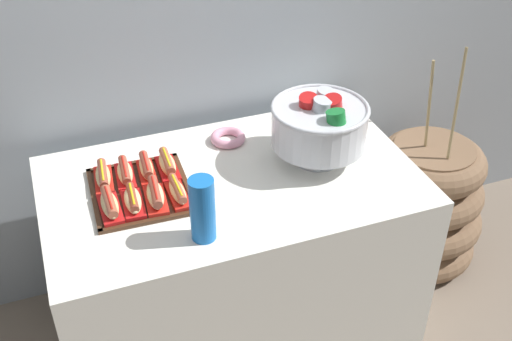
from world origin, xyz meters
TOP-DOWN VIEW (x-y plane):
  - ground_plane at (0.00, 0.00)m, footprint 10.00×10.00m
  - buffet_table at (0.00, 0.00)m, footprint 1.32×0.78m
  - floor_vase at (0.95, 0.12)m, footprint 0.53×0.53m
  - serving_tray at (-0.31, 0.03)m, footprint 0.34×0.37m
  - hot_dog_0 at (-0.43, -0.04)m, footprint 0.07×0.17m
  - hot_dog_1 at (-0.35, -0.05)m, footprint 0.08×0.16m
  - hot_dog_2 at (-0.28, -0.05)m, footprint 0.08×0.17m
  - hot_dog_3 at (-0.20, -0.05)m, footprint 0.06×0.16m
  - hot_dog_4 at (-0.42, 0.12)m, footprint 0.08×0.17m
  - hot_dog_5 at (-0.35, 0.12)m, footprint 0.08×0.17m
  - hot_dog_6 at (-0.27, 0.12)m, footprint 0.07×0.16m
  - hot_dog_7 at (-0.20, 0.11)m, footprint 0.07×0.16m
  - punch_bowl at (0.34, 0.01)m, footprint 0.35×0.35m
  - cup_stack at (-0.18, -0.26)m, footprint 0.08×0.08m
  - donut at (0.07, 0.24)m, footprint 0.13×0.13m

SIDE VIEW (x-z plane):
  - ground_plane at x=0.00m, z-range 0.00..0.00m
  - floor_vase at x=0.95m, z-range -0.24..0.83m
  - buffet_table at x=0.00m, z-range 0.02..0.78m
  - serving_tray at x=-0.31m, z-range 0.76..0.77m
  - donut at x=0.07m, z-range 0.76..0.80m
  - hot_dog_5 at x=-0.35m, z-range 0.77..0.82m
  - hot_dog_1 at x=-0.35m, z-range 0.77..0.83m
  - hot_dog_3 at x=-0.20m, z-range 0.77..0.83m
  - hot_dog_4 at x=-0.42m, z-range 0.77..0.83m
  - hot_dog_0 at x=-0.43m, z-range 0.77..0.83m
  - hot_dog_7 at x=-0.20m, z-range 0.77..0.83m
  - hot_dog_6 at x=-0.27m, z-range 0.77..0.83m
  - hot_dog_2 at x=-0.28m, z-range 0.77..0.83m
  - cup_stack at x=-0.18m, z-range 0.76..0.98m
  - punch_bowl at x=0.34m, z-range 0.78..1.04m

